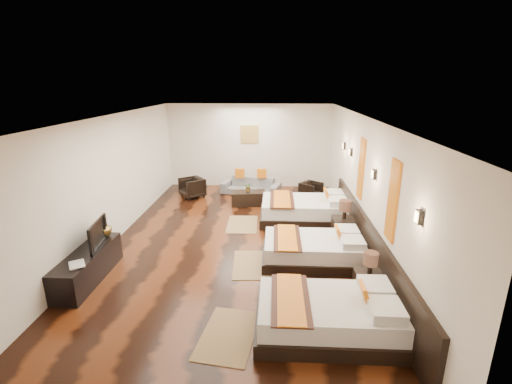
# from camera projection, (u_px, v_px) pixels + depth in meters

# --- Properties ---
(floor) EXTENTS (5.50, 9.50, 0.01)m
(floor) POSITION_uv_depth(u_px,v_px,m) (235.00, 244.00, 8.11)
(floor) COLOR black
(floor) RESTS_ON ground
(ceiling) EXTENTS (5.50, 9.50, 0.01)m
(ceiling) POSITION_uv_depth(u_px,v_px,m) (232.00, 117.00, 7.29)
(ceiling) COLOR white
(ceiling) RESTS_ON floor
(back_wall) EXTENTS (5.50, 0.01, 2.80)m
(back_wall) POSITION_uv_depth(u_px,v_px,m) (249.00, 146.00, 12.24)
(back_wall) COLOR silver
(back_wall) RESTS_ON floor
(left_wall) EXTENTS (0.01, 9.50, 2.80)m
(left_wall) POSITION_uv_depth(u_px,v_px,m) (108.00, 182.00, 7.84)
(left_wall) COLOR silver
(left_wall) RESTS_ON floor
(right_wall) EXTENTS (0.01, 9.50, 2.80)m
(right_wall) POSITION_uv_depth(u_px,v_px,m) (364.00, 186.00, 7.56)
(right_wall) COLOR silver
(right_wall) RESTS_ON floor
(headboard_panel) EXTENTS (0.08, 6.60, 0.90)m
(headboard_panel) POSITION_uv_depth(u_px,v_px,m) (367.00, 244.00, 7.08)
(headboard_panel) COLOR black
(headboard_panel) RESTS_ON floor
(bed_near) EXTENTS (2.08, 1.31, 0.79)m
(bed_near) POSITION_uv_depth(u_px,v_px,m) (330.00, 315.00, 5.20)
(bed_near) COLOR black
(bed_near) RESTS_ON floor
(bed_mid) EXTENTS (2.03, 1.27, 0.77)m
(bed_mid) POSITION_uv_depth(u_px,v_px,m) (315.00, 250.00, 7.24)
(bed_mid) COLOR black
(bed_mid) RESTS_ON floor
(bed_far) EXTENTS (2.30, 1.45, 0.88)m
(bed_far) POSITION_uv_depth(u_px,v_px,m) (306.00, 210.00, 9.38)
(bed_far) COLOR black
(bed_far) RESTS_ON floor
(nightstand_a) EXTENTS (0.44, 0.44, 0.87)m
(nightstand_a) POSITION_uv_depth(u_px,v_px,m) (368.00, 284.00, 5.95)
(nightstand_a) COLOR black
(nightstand_a) RESTS_ON floor
(nightstand_b) EXTENTS (0.49, 0.49, 0.97)m
(nightstand_b) POSITION_uv_depth(u_px,v_px,m) (343.00, 227.00, 8.17)
(nightstand_b) COLOR black
(nightstand_b) RESTS_ON floor
(jute_mat_near) EXTENTS (0.92, 1.30, 0.01)m
(jute_mat_near) POSITION_uv_depth(u_px,v_px,m) (229.00, 335.00, 5.19)
(jute_mat_near) COLOR olive
(jute_mat_near) RESTS_ON floor
(jute_mat_mid) EXTENTS (0.83, 1.25, 0.01)m
(jute_mat_mid) POSITION_uv_depth(u_px,v_px,m) (252.00, 264.00, 7.19)
(jute_mat_mid) COLOR olive
(jute_mat_mid) RESTS_ON floor
(jute_mat_far) EXTENTS (0.78, 1.22, 0.01)m
(jute_mat_far) POSITION_uv_depth(u_px,v_px,m) (242.00, 224.00, 9.21)
(jute_mat_far) COLOR olive
(jute_mat_far) RESTS_ON floor
(tv_console) EXTENTS (0.50, 1.80, 0.55)m
(tv_console) POSITION_uv_depth(u_px,v_px,m) (88.00, 266.00, 6.59)
(tv_console) COLOR black
(tv_console) RESTS_ON floor
(tv) EXTENTS (0.23, 0.88, 0.50)m
(tv) POSITION_uv_depth(u_px,v_px,m) (93.00, 234.00, 6.65)
(tv) COLOR black
(tv) RESTS_ON tv_console
(book) EXTENTS (0.37, 0.40, 0.03)m
(book) POSITION_uv_depth(u_px,v_px,m) (69.00, 266.00, 5.97)
(book) COLOR black
(book) RESTS_ON tv_console
(figurine) EXTENTS (0.42, 0.42, 0.36)m
(figurine) POSITION_uv_depth(u_px,v_px,m) (102.00, 228.00, 7.11)
(figurine) COLOR brown
(figurine) RESTS_ON tv_console
(sofa) EXTENTS (1.98, 1.17, 0.54)m
(sofa) POSITION_uv_depth(u_px,v_px,m) (251.00, 186.00, 11.63)
(sofa) COLOR slate
(sofa) RESTS_ON floor
(armchair_left) EXTENTS (0.94, 0.94, 0.62)m
(armchair_left) POSITION_uv_depth(u_px,v_px,m) (192.00, 188.00, 11.33)
(armchair_left) COLOR black
(armchair_left) RESTS_ON floor
(armchair_right) EXTENTS (0.81, 0.81, 0.53)m
(armchair_right) POSITION_uv_depth(u_px,v_px,m) (311.00, 190.00, 11.17)
(armchair_right) COLOR black
(armchair_right) RESTS_ON floor
(coffee_table) EXTENTS (1.06, 0.63, 0.40)m
(coffee_table) POSITION_uv_depth(u_px,v_px,m) (248.00, 198.00, 10.65)
(coffee_table) COLOR black
(coffee_table) RESTS_ON floor
(table_plant) EXTENTS (0.29, 0.27, 0.27)m
(table_plant) POSITION_uv_depth(u_px,v_px,m) (248.00, 187.00, 10.56)
(table_plant) COLOR #24531B
(table_plant) RESTS_ON coffee_table
(orange_panel_a) EXTENTS (0.04, 0.40, 1.30)m
(orange_panel_a) POSITION_uv_depth(u_px,v_px,m) (393.00, 201.00, 5.66)
(orange_panel_a) COLOR #D86014
(orange_panel_a) RESTS_ON right_wall
(orange_panel_b) EXTENTS (0.04, 0.40, 1.30)m
(orange_panel_b) POSITION_uv_depth(u_px,v_px,m) (361.00, 169.00, 7.76)
(orange_panel_b) COLOR #D86014
(orange_panel_b) RESTS_ON right_wall
(sconce_near) EXTENTS (0.07, 0.12, 0.18)m
(sconce_near) POSITION_uv_depth(u_px,v_px,m) (419.00, 217.00, 4.57)
(sconce_near) COLOR black
(sconce_near) RESTS_ON right_wall
(sconce_mid) EXTENTS (0.07, 0.12, 0.18)m
(sconce_mid) POSITION_uv_depth(u_px,v_px,m) (374.00, 174.00, 6.67)
(sconce_mid) COLOR black
(sconce_mid) RESTS_ON right_wall
(sconce_far) EXTENTS (0.07, 0.12, 0.18)m
(sconce_far) POSITION_uv_depth(u_px,v_px,m) (351.00, 152.00, 8.77)
(sconce_far) COLOR black
(sconce_far) RESTS_ON right_wall
(sconce_lounge) EXTENTS (0.07, 0.12, 0.18)m
(sconce_lounge) POSITION_uv_depth(u_px,v_px,m) (344.00, 146.00, 9.63)
(sconce_lounge) COLOR black
(sconce_lounge) RESTS_ON right_wall
(gold_artwork) EXTENTS (0.60, 0.04, 0.60)m
(gold_artwork) POSITION_uv_depth(u_px,v_px,m) (249.00, 134.00, 12.10)
(gold_artwork) COLOR #AD873F
(gold_artwork) RESTS_ON back_wall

